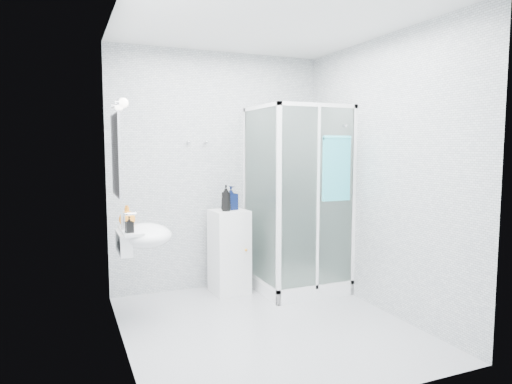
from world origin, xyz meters
name	(u,v)px	position (x,y,z in m)	size (l,w,h in m)	color
room	(267,178)	(0.00, 0.00, 1.30)	(2.40, 2.60, 2.60)	silver
shower_enclosure	(294,251)	(0.67, 0.77, 0.45)	(0.90, 0.95, 2.00)	white
wall_basin	(142,236)	(-0.99, 0.45, 0.80)	(0.46, 0.56, 0.35)	white
mirror	(116,155)	(-1.19, 0.45, 1.50)	(0.02, 0.60, 0.70)	white
vanity_lights	(120,104)	(-1.14, 0.45, 1.92)	(0.10, 0.40, 0.08)	silver
wall_hooks	(198,142)	(-0.25, 1.26, 1.62)	(0.23, 0.06, 0.03)	silver
storage_cabinet	(229,251)	(0.02, 1.02, 0.45)	(0.39, 0.41, 0.89)	white
hand_towel	(336,167)	(0.93, 0.36, 1.37)	(0.31, 0.05, 0.65)	#34B5C5
shampoo_bottle_a	(226,198)	(-0.03, 0.97, 1.03)	(0.11, 0.11, 0.28)	black
shampoo_bottle_b	(231,198)	(0.05, 1.05, 1.02)	(0.12, 0.12, 0.26)	#0A153D
soap_dispenser_orange	(127,216)	(-1.09, 0.63, 0.96)	(0.15, 0.15, 0.19)	orange
soap_dispenser_black	(129,225)	(-1.11, 0.29, 0.93)	(0.06, 0.06, 0.14)	black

